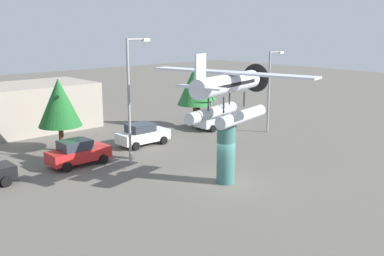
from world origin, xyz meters
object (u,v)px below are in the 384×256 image
(floatplane_monument, at_px, (228,92))
(tree_center_back, at_px, (195,86))
(display_pedestal, at_px, (226,152))
(car_mid_red, at_px, (78,152))
(storefront_building, at_px, (31,107))
(car_far_white, at_px, (142,134))
(streetlight_primary, at_px, (131,93))
(car_distant_silver, at_px, (216,119))
(tree_east, at_px, (59,103))
(streetlight_secondary, at_px, (270,85))
(tree_far_east, at_px, (198,80))

(floatplane_monument, distance_m, tree_center_back, 15.37)
(display_pedestal, relative_size, car_mid_red, 0.91)
(storefront_building, bearing_deg, car_far_white, -70.84)
(car_mid_red, height_order, streetlight_primary, streetlight_primary)
(display_pedestal, distance_m, streetlight_primary, 7.78)
(car_distant_silver, bearing_deg, floatplane_monument, -132.64)
(display_pedestal, bearing_deg, streetlight_primary, 105.16)
(car_mid_red, distance_m, car_far_white, 6.50)
(storefront_building, distance_m, tree_east, 8.89)
(display_pedestal, xyz_separation_m, car_far_white, (1.55, 10.50, -1.03))
(display_pedestal, distance_m, storefront_building, 22.14)
(display_pedestal, height_order, streetlight_secondary, streetlight_secondary)
(car_distant_silver, relative_size, tree_center_back, 0.74)
(car_mid_red, distance_m, storefront_building, 13.12)
(display_pedestal, height_order, tree_far_east, tree_far_east)
(car_mid_red, height_order, car_distant_silver, same)
(display_pedestal, distance_m, tree_east, 14.03)
(floatplane_monument, distance_m, tree_far_east, 15.46)
(floatplane_monument, xyz_separation_m, car_mid_red, (-4.94, 9.12, -4.62))
(tree_center_back, bearing_deg, display_pedestal, -125.64)
(floatplane_monument, height_order, tree_center_back, floatplane_monument)
(storefront_building, height_order, tree_east, tree_east)
(car_far_white, xyz_separation_m, car_distant_silver, (8.57, 0.37, 0.00))
(car_distant_silver, xyz_separation_m, tree_center_back, (-1.16, 1.62, 3.01))
(tree_far_east, bearing_deg, tree_center_back, 166.87)
(storefront_building, distance_m, tree_center_back, 14.96)
(streetlight_primary, bearing_deg, storefront_building, 92.14)
(display_pedestal, relative_size, car_far_white, 0.91)
(display_pedestal, relative_size, floatplane_monument, 0.37)
(display_pedestal, bearing_deg, car_far_white, 81.61)
(display_pedestal, xyz_separation_m, streetlight_primary, (-1.88, 6.95, 2.96))
(floatplane_monument, height_order, streetlight_primary, streetlight_primary)
(display_pedestal, relative_size, streetlight_secondary, 0.54)
(tree_far_east, bearing_deg, car_far_white, -166.17)
(car_distant_silver, bearing_deg, tree_center_back, 125.49)
(streetlight_secondary, relative_size, storefront_building, 0.66)
(display_pedestal, bearing_deg, tree_center_back, 54.36)
(car_far_white, distance_m, tree_center_back, 8.24)
(car_distant_silver, distance_m, streetlight_secondary, 5.83)
(floatplane_monument, xyz_separation_m, tree_east, (-4.01, 13.34, -1.85))
(streetlight_secondary, bearing_deg, display_pedestal, -151.82)
(display_pedestal, distance_m, floatplane_monument, 3.59)
(streetlight_secondary, bearing_deg, car_far_white, 161.40)
(tree_east, bearing_deg, car_mid_red, -102.43)
(tree_far_east, bearing_deg, car_distant_silver, -62.48)
(tree_center_back, xyz_separation_m, tree_far_east, (0.35, -0.08, 0.47))
(car_distant_silver, xyz_separation_m, storefront_building, (-12.56, 11.12, 1.17))
(streetlight_primary, bearing_deg, car_distant_silver, 18.14)
(storefront_building, bearing_deg, tree_center_back, -39.80)
(streetlight_secondary, relative_size, tree_far_east, 1.14)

